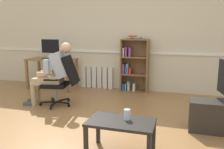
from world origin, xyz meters
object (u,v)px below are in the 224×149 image
object	(u,v)px
computer_desk	(52,63)
bookshelf	(133,66)
person_seated	(53,72)
keyboard	(50,59)
imac_monitor	(51,47)
office_chair	(62,79)
computer_mouse	(60,59)
drinking_glass	(127,114)
coffee_table	(121,126)
radiator	(97,77)

from	to	relation	value
computer_desk	bookshelf	distance (m)	2.02
person_seated	keyboard	bearing A→B (deg)	-156.34
imac_monitor	office_chair	distance (m)	1.66
computer_mouse	drinking_glass	world-z (taller)	computer_mouse
imac_monitor	keyboard	size ratio (longest dim) A/B	1.30
keyboard	office_chair	distance (m)	1.37
computer_mouse	imac_monitor	bearing A→B (deg)	152.00
computer_mouse	person_seated	xyz separation A→B (m)	(0.43, -1.07, -0.12)
computer_mouse	office_chair	xyz separation A→B (m)	(0.61, -1.04, -0.25)
imac_monitor	coffee_table	distance (m)	3.80
keyboard	person_seated	distance (m)	1.27
computer_mouse	office_chair	size ratio (longest dim) A/B	0.10
bookshelf	radiator	size ratio (longest dim) A/B	1.60
imac_monitor	person_seated	bearing A→B (deg)	-57.59
radiator	bookshelf	bearing A→B (deg)	-5.86
computer_desk	person_seated	distance (m)	1.40
keyboard	bookshelf	world-z (taller)	bookshelf
keyboard	office_chair	size ratio (longest dim) A/B	0.42
computer_mouse	office_chair	bearing A→B (deg)	-59.46
coffee_table	computer_desk	bearing A→B (deg)	133.20
computer_mouse	drinking_glass	size ratio (longest dim) A/B	0.79
bookshelf	person_seated	world-z (taller)	bookshelf
computer_mouse	office_chair	distance (m)	1.23
computer_desk	coffee_table	world-z (taller)	computer_desk
person_seated	imac_monitor	bearing A→B (deg)	-157.71
computer_desk	radiator	distance (m)	1.18
office_chair	coffee_table	size ratio (longest dim) A/B	1.26
keyboard	computer_mouse	world-z (taller)	computer_mouse
office_chair	person_seated	xyz separation A→B (m)	(-0.18, -0.03, 0.13)
radiator	person_seated	world-z (taller)	person_seated
computer_desk	office_chair	distance (m)	1.48
office_chair	drinking_glass	distance (m)	2.18
radiator	coffee_table	xyz separation A→B (m)	(1.44, -3.05, 0.10)
bookshelf	coffee_table	xyz separation A→B (m)	(0.49, -2.95, -0.25)
person_seated	drinking_glass	distance (m)	2.30
imac_monitor	coffee_table	world-z (taller)	imac_monitor
computer_desk	radiator	world-z (taller)	computer_desk
keyboard	computer_mouse	distance (m)	0.27
radiator	imac_monitor	bearing A→B (deg)	-164.33
radiator	drinking_glass	world-z (taller)	drinking_glass
radiator	drinking_glass	xyz separation A→B (m)	(1.50, -2.99, 0.22)
computer_desk	computer_mouse	distance (m)	0.36
computer_desk	keyboard	distance (m)	0.19
radiator	office_chair	bearing A→B (deg)	-94.88
coffee_table	drinking_glass	size ratio (longest dim) A/B	6.20
radiator	person_seated	xyz separation A→B (m)	(-0.31, -1.58, 0.39)
drinking_glass	office_chair	bearing A→B (deg)	138.56
computer_desk	bookshelf	xyz separation A→B (m)	(2.00, 0.29, -0.02)
computer_mouse	drinking_glass	xyz separation A→B (m)	(2.24, -2.48, -0.28)
computer_mouse	person_seated	world-z (taller)	person_seated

